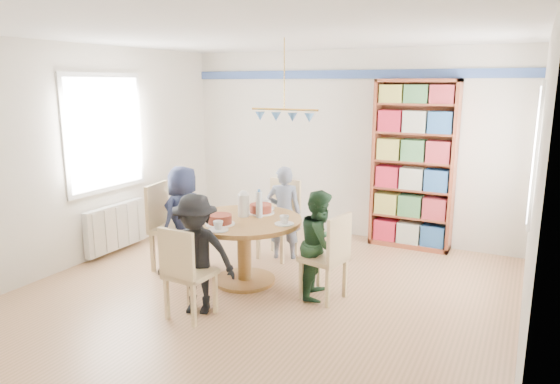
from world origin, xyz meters
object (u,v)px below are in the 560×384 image
Objects in this scene: person_right at (320,244)px; dining_table at (244,235)px; radiator at (116,227)px; chair_left at (167,222)px; person_far at (284,213)px; chair_near at (185,269)px; person_left at (184,218)px; bookshelf at (413,167)px; chair_far at (281,215)px; person_near at (196,254)px; chair_right at (330,253)px.

dining_table is at bearing 81.24° from person_right.
chair_left is at bearing -7.29° from radiator.
person_far is at bearing 32.93° from person_right.
chair_near is 1.98m from person_far.
person_left reaches higher than dining_table.
person_right is 2.22m from bookshelf.
person_near reaches higher than chair_far.
bookshelf is at bearing -159.84° from person_far.
person_near reaches higher than chair_right.
person_left is at bearing 178.18° from chair_right.
chair_left is 0.46× the size of bookshelf.
person_right is at bearing 3.03° from dining_table.
person_far is at bearing 87.82° from dining_table.
chair_right is at bearing -99.03° from bookshelf.
person_far is (0.04, 0.93, 0.05)m from dining_table.
chair_right is 0.16m from person_right.
person_right is (0.95, -0.94, 0.02)m from chair_far.
dining_table is at bearing -87.69° from chair_far.
person_near is at bearing 122.86° from person_right.
chair_left is 0.82× the size of person_left.
person_left reaches higher than chair_far.
radiator is at bearing 150.62° from chair_near.
bookshelf is (0.48, 2.09, 0.55)m from person_right.
person_left is at bearing 114.87° from person_near.
dining_table is 1.07× the size of person_far.
person_near is (-0.06, -1.80, -0.01)m from person_far.
chair_far is (-0.04, 0.99, -0.00)m from dining_table.
chair_far is 1.33m from person_right.
chair_right reaches higher than radiator.
chair_far reaches higher than chair_near.
chair_near is (0.02, -2.04, -0.05)m from chair_far.
person_near reaches higher than chair_near.
person_far is (-1.01, 0.95, 0.09)m from chair_right.
radiator is at bearing 136.44° from person_near.
chair_left is 2.13m from chair_right.
person_near is at bearing -115.05° from bookshelf.
person_left reaches higher than chair_near.
dining_table reaches higher than radiator.
person_near is (-1.06, -0.85, 0.09)m from chair_right.
person_near is (-0.02, -0.87, 0.04)m from dining_table.
person_left is (-0.83, -0.95, 0.08)m from chair_far.
bookshelf is (1.39, 2.14, 0.57)m from dining_table.
radiator is 1.07× the size of chair_right.
chair_far is at bearing 137.06° from chair_right.
chair_right is 1.39m from person_far.
chair_far reaches higher than chair_right.
dining_table is at bearing 66.05° from person_far.
person_near is at bearing 66.45° from person_far.
person_far is at bearing 69.98° from person_near.
chair_right is 0.77× the size of person_far.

